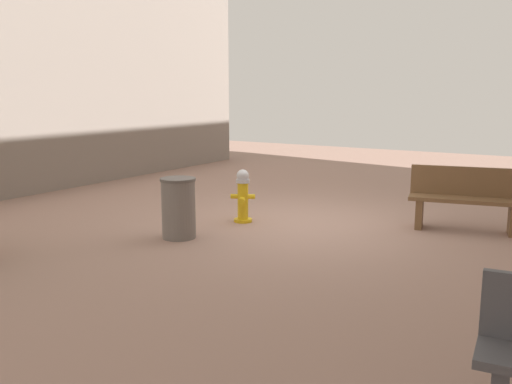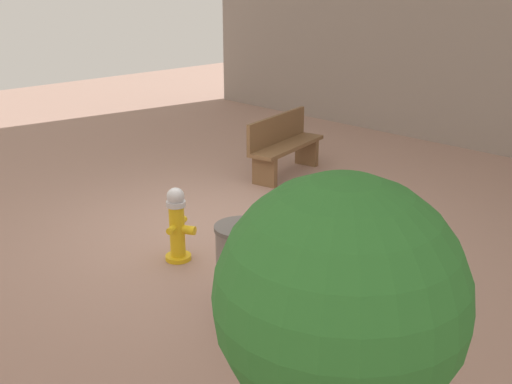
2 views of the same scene
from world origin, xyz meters
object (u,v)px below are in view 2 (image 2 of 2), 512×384
fire_hydrant (177,224)px  trash_bin (242,269)px  planter_tree (337,352)px  bench_near (283,144)px

fire_hydrant → trash_bin: size_ratio=0.98×
planter_tree → fire_hydrant: bearing=-117.1°
fire_hydrant → trash_bin: trash_bin is taller
bench_near → planter_tree: planter_tree is taller
bench_near → trash_bin: (3.38, 2.62, -0.06)m
fire_hydrant → planter_tree: bearing=62.9°
planter_tree → trash_bin: size_ratio=2.61×
bench_near → planter_tree: size_ratio=0.75×
bench_near → trash_bin: bench_near is taller
planter_tree → trash_bin: 3.03m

